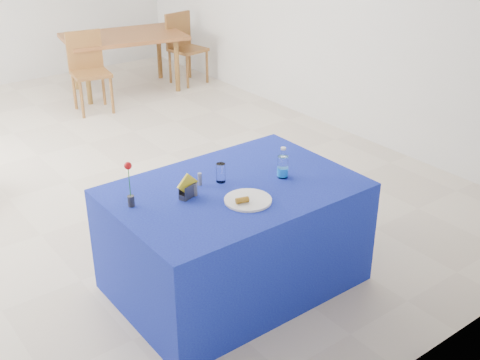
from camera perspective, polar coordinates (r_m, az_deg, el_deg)
name	(u,v)px	position (r m, az deg, el deg)	size (l,w,h in m)	color
floor	(121,167)	(6.10, -11.23, 1.21)	(7.00, 7.00, 0.00)	beige
plate	(248,200)	(3.74, 0.76, -1.92)	(0.30, 0.30, 0.01)	white
drinking_glass	(221,173)	(3.96, -1.83, 0.69)	(0.06, 0.06, 0.13)	white
salt_shaker	(200,179)	(3.93, -3.83, 0.09)	(0.03, 0.03, 0.09)	gray
pepper_shaker	(195,189)	(3.80, -4.29, -0.89)	(0.03, 0.03, 0.09)	slate
blue_table	(234,236)	(4.10, -0.54, -5.37)	(1.60, 1.10, 0.76)	#101497
water_bottle	(283,167)	(4.03, 4.07, 1.21)	(0.08, 0.08, 0.21)	white
napkin_holder	(188,190)	(3.78, -4.98, -0.96)	(0.15, 0.09, 0.16)	#36363B
rose_vase	(130,186)	(3.68, -10.42, -0.52)	(0.05, 0.05, 0.30)	#292A2F
oak_table	(124,41)	(8.29, -10.97, 12.85)	(1.68, 1.25, 0.76)	#96532B
chair_bg_left	(88,66)	(7.64, -14.20, 10.46)	(0.49, 0.49, 0.96)	brown
chair_bg_right	(184,43)	(8.59, -5.38, 12.82)	(0.49, 0.49, 0.96)	brown
banana_pieces	(242,200)	(3.68, 0.23, -1.91)	(0.09, 0.06, 0.04)	gold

